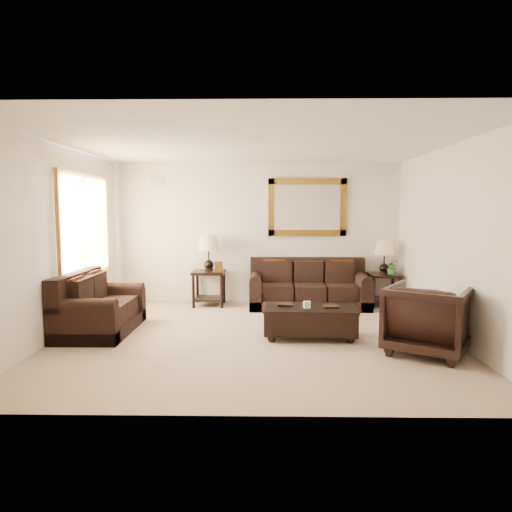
{
  "coord_description": "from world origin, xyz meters",
  "views": [
    {
      "loc": [
        0.14,
        -6.33,
        1.8
      ],
      "look_at": [
        0.03,
        0.6,
        1.1
      ],
      "focal_mm": 32.0,
      "sensor_mm": 36.0,
      "label": 1
    }
  ],
  "objects_px": {
    "sofa": "(308,289)",
    "armchair": "(428,316)",
    "end_table_right": "(384,263)",
    "end_table_left": "(209,260)",
    "coffee_table": "(310,318)",
    "loveseat": "(97,310)"
  },
  "relations": [
    {
      "from": "loveseat",
      "to": "armchair",
      "type": "bearing_deg",
      "value": -101.86
    },
    {
      "from": "loveseat",
      "to": "armchair",
      "type": "xyz_separation_m",
      "value": [
        4.52,
        -0.95,
        0.15
      ]
    },
    {
      "from": "sofa",
      "to": "loveseat",
      "type": "relative_size",
      "value": 1.38
    },
    {
      "from": "end_table_right",
      "to": "coffee_table",
      "type": "relative_size",
      "value": 0.93
    },
    {
      "from": "sofa",
      "to": "armchair",
      "type": "distance_m",
      "value": 3.03
    },
    {
      "from": "coffee_table",
      "to": "end_table_left",
      "type": "bearing_deg",
      "value": 130.19
    },
    {
      "from": "end_table_left",
      "to": "armchair",
      "type": "bearing_deg",
      "value": -42.85
    },
    {
      "from": "end_table_left",
      "to": "armchair",
      "type": "distance_m",
      "value": 4.22
    },
    {
      "from": "end_table_right",
      "to": "loveseat",
      "type": "bearing_deg",
      "value": -157.73
    },
    {
      "from": "sofa",
      "to": "loveseat",
      "type": "distance_m",
      "value": 3.77
    },
    {
      "from": "end_table_right",
      "to": "end_table_left",
      "type": "bearing_deg",
      "value": -179.6
    },
    {
      "from": "sofa",
      "to": "end_table_right",
      "type": "relative_size",
      "value": 1.77
    },
    {
      "from": "sofa",
      "to": "armchair",
      "type": "bearing_deg",
      "value": -66.28
    },
    {
      "from": "sofa",
      "to": "end_table_right",
      "type": "distance_m",
      "value": 1.5
    },
    {
      "from": "end_table_left",
      "to": "end_table_right",
      "type": "height_order",
      "value": "end_table_left"
    },
    {
      "from": "coffee_table",
      "to": "armchair",
      "type": "bearing_deg",
      "value": -24.54
    },
    {
      "from": "sofa",
      "to": "end_table_right",
      "type": "height_order",
      "value": "end_table_right"
    },
    {
      "from": "end_table_left",
      "to": "end_table_right",
      "type": "bearing_deg",
      "value": 0.4
    },
    {
      "from": "loveseat",
      "to": "end_table_left",
      "type": "xyz_separation_m",
      "value": [
        1.44,
        1.91,
        0.54
      ]
    },
    {
      "from": "sofa",
      "to": "end_table_right",
      "type": "xyz_separation_m",
      "value": [
        1.42,
        0.11,
        0.48
      ]
    },
    {
      "from": "end_table_left",
      "to": "coffee_table",
      "type": "distance_m",
      "value": 2.79
    },
    {
      "from": "end_table_left",
      "to": "end_table_right",
      "type": "xyz_separation_m",
      "value": [
        3.28,
        0.02,
        -0.06
      ]
    }
  ]
}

